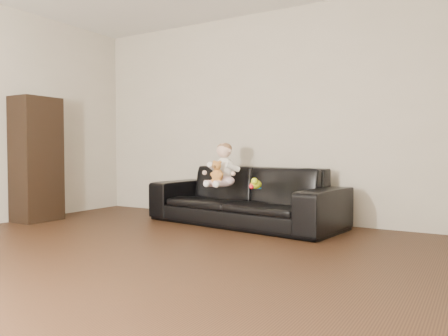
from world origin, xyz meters
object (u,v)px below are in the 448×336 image
Objects in this scene: toy_green at (256,184)px; cabinet at (37,159)px; sofa at (244,196)px; teddy_bear at (217,172)px; toy_blue_disc at (257,188)px; toy_rattle at (252,186)px; baby at (223,167)px.

cabinet is at bearing -160.79° from toy_green.
sofa is 16.01× the size of toy_green.
teddy_bear is 2.66× the size of toy_blue_disc.
sofa is 0.45m from teddy_bear.
teddy_bear is (-0.20, -0.28, 0.29)m from sofa.
sofa is at bearing 63.16° from teddy_bear.
teddy_bear is 4.15× the size of toy_rattle.
cabinet is 2.74m from toy_blue_disc.
toy_blue_disc is at bearing 79.09° from toy_rattle.
baby is at bearing 165.63° from toy_rattle.
toy_rattle is 0.10m from toy_blue_disc.
cabinet reaches higher than baby.
baby reaches higher than toy_green.
toy_green is 2.40× the size of toy_rattle.
baby is 8.56× the size of toy_rattle.
baby is 0.16m from teddy_bear.
cabinet is 6.09× the size of teddy_bear.
baby reaches higher than toy_blue_disc.
toy_green is (0.44, 0.10, -0.13)m from teddy_bear.
sofa is 24.58× the size of toy_blue_disc.
sofa is at bearing 133.30° from toy_rattle.
baby is at bearing 173.39° from toy_green.
toy_blue_disc is at bearing 19.91° from cabinet.
cabinet is 2.32m from baby.
toy_green reaches higher than toy_blue_disc.
toy_rattle is (2.54, 0.84, -0.29)m from cabinet.
sofa reaches higher than toy_blue_disc.
baby is 2.06× the size of teddy_bear.
toy_green is (2.57, 0.89, -0.27)m from cabinet.
toy_green is at bearing 66.93° from toy_rattle.
baby is 0.48m from toy_rattle.
cabinet reaches higher than teddy_bear.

